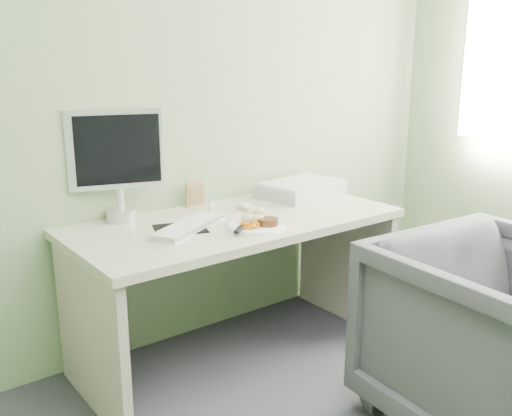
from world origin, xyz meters
TOP-DOWN VIEW (x-y plane):
  - wall_back at (0.00, 2.00)m, footprint 3.50×0.00m
  - desk at (0.00, 1.62)m, footprint 1.60×0.75m
  - plate at (-0.02, 1.44)m, footprint 0.27×0.27m
  - steak at (0.03, 1.41)m, footprint 0.12×0.12m
  - potato_pile at (0.02, 1.49)m, footprint 0.15×0.13m
  - carrot_heap at (-0.07, 1.42)m, footprint 0.08×0.07m
  - steak_knife at (-0.12, 1.42)m, footprint 0.20×0.16m
  - mousepad at (-0.30, 1.64)m, footprint 0.28×0.26m
  - keyboard at (-0.27, 1.61)m, footprint 0.45×0.32m
  - computer_mouse at (0.13, 1.74)m, footprint 0.07×0.10m
  - photo_frame at (-0.03, 1.94)m, footprint 0.11×0.02m
  - eyedrop_bottle at (-0.04, 1.79)m, footprint 0.03×0.03m
  - scanner at (0.57, 1.79)m, footprint 0.50×0.37m
  - monitor at (-0.46, 1.94)m, footprint 0.43×0.17m
  - desk_chair at (0.49, 0.51)m, footprint 0.90×0.93m

SIDE VIEW (x-z plane):
  - desk_chair at x=0.49m, z-range 0.00..0.79m
  - desk at x=0.00m, z-range 0.18..0.91m
  - mousepad at x=-0.30m, z-range 0.73..0.73m
  - plate at x=-0.02m, z-range 0.73..0.74m
  - keyboard at x=-0.27m, z-range 0.74..0.76m
  - computer_mouse at x=0.13m, z-range 0.73..0.76m
  - steak_knife at x=-0.12m, z-range 0.75..0.76m
  - steak at x=0.03m, z-range 0.74..0.77m
  - eyedrop_bottle at x=-0.04m, z-range 0.73..0.80m
  - carrot_heap at x=-0.07m, z-range 0.74..0.79m
  - scanner at x=0.57m, z-range 0.73..0.80m
  - potato_pile at x=0.02m, z-range 0.74..0.81m
  - photo_frame at x=-0.03m, z-range 0.73..0.86m
  - monitor at x=-0.46m, z-range 0.76..1.29m
  - wall_back at x=0.00m, z-range -0.40..3.10m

